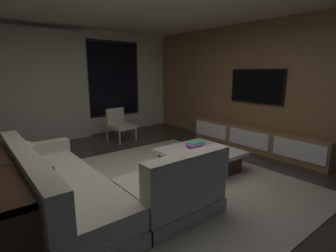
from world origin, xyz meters
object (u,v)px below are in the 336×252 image
(sectional_couch, at_px, (89,190))
(book_stack_on_coffee_table, at_px, (195,145))
(mounted_tv, at_px, (256,86))
(accent_chair_near_window, at_px, (119,123))
(coffee_table, at_px, (199,160))
(media_console, at_px, (256,139))

(sectional_couch, relative_size, book_stack_on_coffee_table, 8.67)
(mounted_tv, bearing_deg, book_stack_on_coffee_table, -176.51)
(accent_chair_near_window, xyz_separation_m, mounted_tv, (2.07, -2.34, 0.92))
(coffee_table, height_order, accent_chair_near_window, accent_chair_near_window)
(mounted_tv, bearing_deg, media_console, -132.43)
(book_stack_on_coffee_table, xyz_separation_m, accent_chair_near_window, (-0.17, 2.46, 0.02))
(coffee_table, bearing_deg, sectional_couch, -176.31)
(coffee_table, distance_m, book_stack_on_coffee_table, 0.27)
(book_stack_on_coffee_table, bearing_deg, coffee_table, -103.69)
(coffee_table, height_order, mounted_tv, mounted_tv)
(sectional_couch, bearing_deg, coffee_table, 3.69)
(coffee_table, distance_m, media_console, 1.76)
(book_stack_on_coffee_table, height_order, mounted_tv, mounted_tv)
(book_stack_on_coffee_table, bearing_deg, sectional_couch, -172.30)
(coffee_table, bearing_deg, media_console, 2.05)
(coffee_table, distance_m, accent_chair_near_window, 2.62)
(accent_chair_near_window, bearing_deg, media_console, -53.35)
(sectional_couch, relative_size, accent_chair_near_window, 3.21)
(accent_chair_near_window, distance_m, media_console, 3.17)
(sectional_couch, height_order, accent_chair_near_window, sectional_couch)
(media_console, bearing_deg, book_stack_on_coffee_table, 177.28)
(coffee_table, relative_size, mounted_tv, 0.93)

